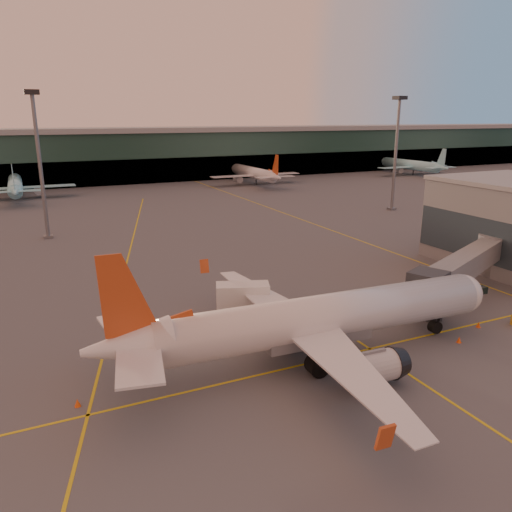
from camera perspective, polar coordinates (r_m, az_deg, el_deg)
name	(u,v)px	position (r m, az deg, el deg)	size (l,w,h in m)	color
ground	(358,385)	(43.17, 11.62, -14.28)	(600.00, 600.00, 0.00)	#4C4F54
taxi_markings	(145,260)	(78.65, -12.53, -0.40)	(100.12, 173.00, 0.01)	gold
terminal	(98,156)	(173.34, -17.66, 10.85)	(400.00, 20.00, 17.60)	#19382D
mast_west_near	(39,155)	(95.81, -23.56, 10.57)	(2.40, 2.40, 25.60)	slate
mast_east_near	(396,145)	(120.52, 15.74, 12.07)	(2.40, 2.40, 25.60)	slate
distant_aircraft_row	(33,197)	(149.09, -24.13, 6.13)	(290.00, 34.00, 13.00)	#98EDFF
main_airplane	(313,321)	(44.95, 6.58, -7.36)	(38.82, 34.95, 11.72)	white
jet_bridge	(469,264)	(65.88, 23.20, -0.82)	(24.56, 13.07, 5.82)	slate
catering_truck	(243,301)	(53.08, -1.45, -5.13)	(6.06, 4.20, 4.32)	#B04619
cone_nose	(478,325)	(57.56, 24.08, -7.19)	(0.47, 0.47, 0.60)	#FD540D
cone_tail	(77,403)	(41.84, -19.73, -15.51)	(0.48, 0.48, 0.61)	#FD540D
cone_wing_left	(224,294)	(61.57, -3.68, -4.32)	(0.46, 0.46, 0.58)	#FD540D
cone_fwd	(459,340)	(53.17, 22.19, -8.86)	(0.46, 0.46, 0.59)	#FD540D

